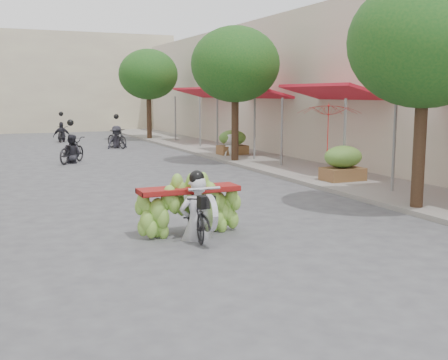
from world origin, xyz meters
TOP-DOWN VIEW (x-y plane):
  - ground at (0.00, 0.00)m, footprint 120.00×120.00m
  - sidewalk_right at (7.00, 15.00)m, footprint 4.00×60.00m
  - shophouse_row_right at (11.99, 14.00)m, footprint 9.77×40.00m
  - far_building at (0.00, 38.00)m, footprint 20.00×6.00m
  - street_tree_near at (5.40, 4.00)m, footprint 3.40×3.40m
  - street_tree_mid at (5.40, 14.00)m, footprint 3.40×3.40m
  - street_tree_far at (5.40, 26.00)m, footprint 3.40×3.40m
  - produce_crate_mid at (6.20, 8.00)m, footprint 1.20×0.88m
  - produce_crate_far at (6.20, 16.00)m, footprint 1.20×0.88m
  - banana_motorbike at (-0.10, 3.88)m, footprint 2.20×1.76m
  - market_umbrella at (5.79, 8.18)m, footprint 2.04×2.04m
  - pedestrian at (6.00, 15.78)m, footprint 1.06×0.93m
  - bg_motorbike_a at (-0.45, 16.59)m, footprint 1.57×1.85m
  - bg_motorbike_b at (2.54, 21.86)m, footprint 1.18×1.81m
  - bg_motorbike_c at (0.54, 26.85)m, footprint 1.08×1.62m

SIDE VIEW (x-z plane):
  - ground at x=0.00m, z-range 0.00..0.00m
  - sidewalk_right at x=7.00m, z-range 0.00..0.12m
  - produce_crate_mid at x=6.20m, z-range 0.13..1.29m
  - produce_crate_far at x=6.20m, z-range 0.13..1.29m
  - bg_motorbike_a at x=-0.45m, z-range -0.25..1.70m
  - banana_motorbike at x=-0.10m, z-range -0.36..1.84m
  - bg_motorbike_c at x=0.54m, z-range -0.16..1.79m
  - bg_motorbike_b at x=2.54m, z-range -0.14..1.81m
  - pedestrian at x=6.00m, z-range 0.12..1.96m
  - market_umbrella at x=5.79m, z-range 1.60..3.28m
  - shophouse_row_right at x=11.99m, z-range 0.00..6.00m
  - far_building at x=0.00m, z-range 0.00..7.00m
  - street_tree_near at x=5.40m, z-range 1.16..6.41m
  - street_tree_mid at x=5.40m, z-range 1.16..6.41m
  - street_tree_far at x=5.40m, z-range 1.16..6.41m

